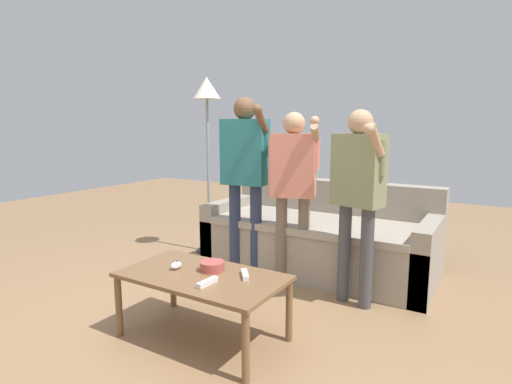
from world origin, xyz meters
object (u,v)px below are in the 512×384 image
object	(u,v)px
game_remote_wand_near	(207,282)
player_left	(245,165)
game_remote_nunchuk	(176,265)
player_center	(293,178)
floor_lamp	(207,106)
coffee_table	(202,282)
game_remote_wand_far	(245,275)
snack_bowl	(212,266)
couch	(320,239)
player_right	(358,185)

from	to	relation	value
game_remote_wand_near	player_left	bearing A→B (deg)	113.10
game_remote_nunchuk	player_center	world-z (taller)	player_center
floor_lamp	player_center	distance (m)	1.39
player_center	coffee_table	bearing A→B (deg)	-94.14
floor_lamp	game_remote_wand_near	distance (m)	2.31
floor_lamp	game_remote_wand_near	bearing A→B (deg)	-52.65
game_remote_nunchuk	game_remote_wand_far	xyz separation A→B (m)	(0.46, 0.11, -0.01)
floor_lamp	player_center	xyz separation A→B (m)	(1.18, -0.37, -0.63)
game_remote_nunchuk	player_left	world-z (taller)	player_left
snack_bowl	game_remote_wand_near	size ratio (longest dim) A/B	0.98
couch	snack_bowl	size ratio (longest dim) A/B	13.21
player_center	player_right	distance (m)	0.59
couch	player_center	distance (m)	0.80
snack_bowl	player_right	xyz separation A→B (m)	(0.65, 0.92, 0.47)
game_remote_nunchuk	player_left	distance (m)	1.27
couch	player_right	world-z (taller)	player_right
floor_lamp	player_right	size ratio (longest dim) A/B	1.26
player_left	player_center	distance (m)	0.48
game_remote_nunchuk	player_right	world-z (taller)	player_right
coffee_table	game_remote_nunchuk	size ratio (longest dim) A/B	11.82
player_center	player_right	size ratio (longest dim) A/B	1.00
coffee_table	player_left	bearing A→B (deg)	109.38
player_left	game_remote_nunchuk	bearing A→B (deg)	-80.62
game_remote_nunchuk	floor_lamp	size ratio (longest dim) A/B	0.05
snack_bowl	game_remote_wand_near	bearing A→B (deg)	-59.70
floor_lamp	player_right	world-z (taller)	floor_lamp
floor_lamp	game_remote_nunchuk	bearing A→B (deg)	-59.38
couch	game_remote_wand_near	xyz separation A→B (m)	(0.00, -1.73, 0.15)
snack_bowl	game_remote_nunchuk	bearing A→B (deg)	-156.07
player_center	game_remote_wand_far	distance (m)	1.14
player_left	coffee_table	bearing A→B (deg)	-70.62
floor_lamp	player_right	xyz separation A→B (m)	(1.76, -0.49, -0.63)
player_right	game_remote_wand_near	xyz separation A→B (m)	(-0.53, -1.13, -0.48)
snack_bowl	game_remote_nunchuk	distance (m)	0.24
couch	floor_lamp	distance (m)	1.76
game_remote_nunchuk	snack_bowl	bearing A→B (deg)	23.93
couch	game_remote_wand_near	distance (m)	1.74
game_remote_wand_far	couch	bearing A→B (deg)	94.61
snack_bowl	player_center	xyz separation A→B (m)	(0.07, 1.03, 0.46)
player_left	player_right	bearing A→B (deg)	-6.04
snack_bowl	game_remote_wand_far	world-z (taller)	snack_bowl
floor_lamp	game_remote_wand_far	distance (m)	2.23
game_remote_wand_far	coffee_table	bearing A→B (deg)	-158.30
player_right	player_left	bearing A→B (deg)	173.96
coffee_table	player_right	bearing A→B (deg)	56.62
player_right	floor_lamp	bearing A→B (deg)	164.53
couch	floor_lamp	world-z (taller)	floor_lamp
game_remote_nunchuk	game_remote_wand_near	distance (m)	0.36
coffee_table	player_left	distance (m)	1.34
player_center	game_remote_wand_far	size ratio (longest dim) A/B	10.37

